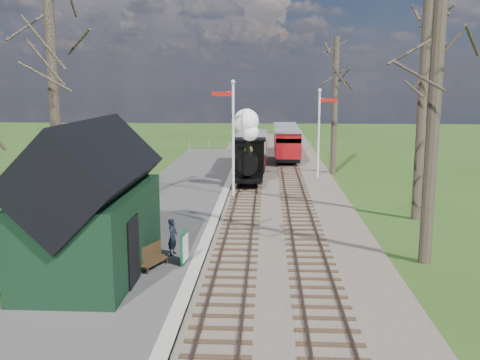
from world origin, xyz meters
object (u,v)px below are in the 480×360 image
(bench, at_px, (151,257))
(red_carriage_b, at_px, (285,138))
(locomotive, at_px, (249,152))
(person, at_px, (173,237))
(semaphore_near, at_px, (232,130))
(station_shed, at_px, (92,207))
(coach, at_px, (252,149))
(sign_board, at_px, (184,248))
(red_carriage_a, at_px, (287,145))
(semaphore_far, at_px, (320,127))

(bench, bearing_deg, red_carriage_b, 80.13)
(locomotive, xyz_separation_m, person, (-2.12, -13.56, -1.22))
(semaphore_near, relative_size, person, 4.91)
(station_shed, xyz_separation_m, coach, (4.30, 21.43, -0.76))
(bench, bearing_deg, coach, 82.95)
(sign_board, relative_size, person, 0.84)
(locomotive, distance_m, red_carriage_a, 9.83)
(bench, bearing_deg, semaphore_far, 68.34)
(station_shed, height_order, locomotive, station_shed)
(red_carriage_b, relative_size, person, 3.82)
(sign_board, bearing_deg, red_carriage_a, 80.05)
(station_shed, relative_size, semaphore_far, 1.10)
(coach, bearing_deg, red_carriage_b, 73.70)
(station_shed, xyz_separation_m, semaphore_far, (8.67, 18.00, 1.08))
(semaphore_near, height_order, person, semaphore_near)
(semaphore_near, bearing_deg, station_shed, -106.38)
(semaphore_far, xyz_separation_m, red_carriage_b, (-1.77, 12.32, -1.92))
(station_shed, relative_size, sign_board, 5.96)
(station_shed, distance_m, red_carriage_b, 31.11)
(station_shed, relative_size, coach, 0.88)
(station_shed, distance_m, semaphore_far, 20.01)
(semaphore_far, distance_m, person, 17.64)
(locomotive, height_order, coach, locomotive)
(red_carriage_a, bearing_deg, sign_board, -99.95)
(sign_board, distance_m, bench, 1.12)
(red_carriage_a, distance_m, sign_board, 24.28)
(semaphore_far, bearing_deg, sign_board, -109.25)
(locomotive, height_order, red_carriage_b, locomotive)
(station_shed, distance_m, coach, 21.87)
(sign_board, bearing_deg, station_shed, -161.33)
(semaphore_near, bearing_deg, semaphore_far, 49.40)
(red_carriage_b, height_order, sign_board, red_carriage_b)
(red_carriage_b, height_order, bench, red_carriage_b)
(semaphore_near, distance_m, bench, 12.09)
(sign_board, bearing_deg, person, 121.26)
(locomotive, distance_m, bench, 15.21)
(station_shed, xyz_separation_m, semaphore_near, (3.53, 12.00, 1.35))
(locomotive, bearing_deg, semaphore_near, -102.68)
(red_carriage_b, bearing_deg, locomotive, -99.91)
(red_carriage_b, bearing_deg, station_shed, -102.81)
(locomotive, height_order, person, locomotive)
(semaphore_far, height_order, person, semaphore_far)
(coach, height_order, red_carriage_a, coach)
(coach, distance_m, person, 19.75)
(red_carriage_b, xyz_separation_m, bench, (-5.19, -29.87, -0.88))
(station_shed, height_order, coach, station_shed)
(semaphore_far, bearing_deg, station_shed, -115.72)
(sign_board, xyz_separation_m, bench, (-1.00, -0.46, -0.18))
(person, bearing_deg, coach, 8.90)
(coach, xyz_separation_m, red_carriage_b, (2.60, 8.89, -0.08))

